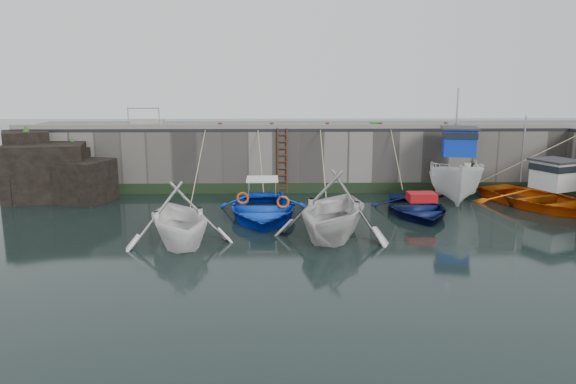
{
  "coord_description": "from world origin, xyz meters",
  "views": [
    {
      "loc": [
        -2.34,
        -17.04,
        5.63
      ],
      "look_at": [
        -1.85,
        4.41,
        1.2
      ],
      "focal_mm": 35.0,
      "sensor_mm": 36.0,
      "label": 1
    }
  ],
  "objects_px": {
    "boat_far_white": "(456,176)",
    "bollard_b": "(272,125)",
    "boat_near_white": "(179,242)",
    "fish_crate": "(376,125)",
    "ladder": "(282,161)",
    "boat_near_blue": "(263,216)",
    "bollard_d": "(381,125)",
    "boat_near_blacktrim": "(333,236)",
    "bollard_a": "(220,126)",
    "bollard_c": "(327,125)",
    "bollard_e": "(446,125)",
    "boat_near_navy": "(416,213)",
    "boat_far_orange": "(542,198)"
  },
  "relations": [
    {
      "from": "boat_near_blue",
      "to": "bollard_c",
      "type": "relative_size",
      "value": 20.4
    },
    {
      "from": "boat_near_white",
      "to": "fish_crate",
      "type": "bearing_deg",
      "value": 28.36
    },
    {
      "from": "boat_near_white",
      "to": "bollard_e",
      "type": "relative_size",
      "value": 16.34
    },
    {
      "from": "boat_near_navy",
      "to": "boat_far_orange",
      "type": "relative_size",
      "value": 0.67
    },
    {
      "from": "ladder",
      "to": "boat_near_blacktrim",
      "type": "height_order",
      "value": "ladder"
    },
    {
      "from": "boat_near_blue",
      "to": "bollard_c",
      "type": "xyz_separation_m",
      "value": [
        3.07,
        4.93,
        3.3
      ]
    },
    {
      "from": "ladder",
      "to": "bollard_a",
      "type": "relative_size",
      "value": 11.43
    },
    {
      "from": "ladder",
      "to": "boat_near_blue",
      "type": "height_order",
      "value": "ladder"
    },
    {
      "from": "fish_crate",
      "to": "bollard_d",
      "type": "xyz_separation_m",
      "value": [
        0.16,
        -0.28,
        0.0
      ]
    },
    {
      "from": "boat_near_white",
      "to": "boat_far_white",
      "type": "relative_size",
      "value": 0.68
    },
    {
      "from": "boat_near_navy",
      "to": "bollard_c",
      "type": "distance_m",
      "value": 6.57
    },
    {
      "from": "ladder",
      "to": "boat_far_orange",
      "type": "xyz_separation_m",
      "value": [
        11.38,
        -3.16,
        -1.19
      ]
    },
    {
      "from": "boat_near_blacktrim",
      "to": "bollard_b",
      "type": "distance_m",
      "value": 8.9
    },
    {
      "from": "ladder",
      "to": "boat_near_white",
      "type": "bearing_deg",
      "value": -114.06
    },
    {
      "from": "bollard_b",
      "to": "bollard_e",
      "type": "bearing_deg",
      "value": 0.0
    },
    {
      "from": "boat_near_navy",
      "to": "fish_crate",
      "type": "relative_size",
      "value": 8.6
    },
    {
      "from": "bollard_d",
      "to": "bollard_c",
      "type": "bearing_deg",
      "value": 180.0
    },
    {
      "from": "fish_crate",
      "to": "bollard_d",
      "type": "bearing_deg",
      "value": -37.16
    },
    {
      "from": "bollard_d",
      "to": "ladder",
      "type": "bearing_deg",
      "value": -176.0
    },
    {
      "from": "boat_near_white",
      "to": "boat_near_blue",
      "type": "distance_m",
      "value": 4.6
    },
    {
      "from": "bollard_a",
      "to": "bollard_e",
      "type": "bearing_deg",
      "value": 0.0
    },
    {
      "from": "boat_far_white",
      "to": "bollard_e",
      "type": "xyz_separation_m",
      "value": [
        -0.15,
        1.52,
        2.26
      ]
    },
    {
      "from": "bollard_c",
      "to": "bollard_e",
      "type": "bearing_deg",
      "value": 0.0
    },
    {
      "from": "ladder",
      "to": "boat_far_white",
      "type": "height_order",
      "value": "boat_far_white"
    },
    {
      "from": "boat_near_blacktrim",
      "to": "boat_near_navy",
      "type": "bearing_deg",
      "value": 60.54
    },
    {
      "from": "boat_far_white",
      "to": "bollard_b",
      "type": "xyz_separation_m",
      "value": [
        -8.65,
        1.52,
        2.26
      ]
    },
    {
      "from": "bollard_a",
      "to": "boat_far_orange",
      "type": "bearing_deg",
      "value": -13.67
    },
    {
      "from": "boat_near_navy",
      "to": "bollard_a",
      "type": "distance_m",
      "value": 10.24
    },
    {
      "from": "boat_near_white",
      "to": "bollard_b",
      "type": "bearing_deg",
      "value": 51.23
    },
    {
      "from": "fish_crate",
      "to": "bollard_b",
      "type": "relative_size",
      "value": 2.01
    },
    {
      "from": "boat_near_navy",
      "to": "boat_far_orange",
      "type": "xyz_separation_m",
      "value": [
        5.85,
        1.1,
        0.4
      ]
    },
    {
      "from": "bollard_b",
      "to": "bollard_d",
      "type": "distance_m",
      "value": 5.3
    },
    {
      "from": "boat_near_blue",
      "to": "fish_crate",
      "type": "height_order",
      "value": "fish_crate"
    },
    {
      "from": "boat_near_white",
      "to": "boat_near_navy",
      "type": "height_order",
      "value": "boat_near_white"
    },
    {
      "from": "boat_near_blue",
      "to": "fish_crate",
      "type": "xyz_separation_m",
      "value": [
        5.51,
        5.21,
        3.3
      ]
    },
    {
      "from": "ladder",
      "to": "bollard_a",
      "type": "height_order",
      "value": "bollard_a"
    },
    {
      "from": "bollard_a",
      "to": "bollard_b",
      "type": "bearing_deg",
      "value": 0.0
    },
    {
      "from": "bollard_b",
      "to": "bollard_d",
      "type": "height_order",
      "value": "same"
    },
    {
      "from": "boat_near_blacktrim",
      "to": "boat_near_blue",
      "type": "bearing_deg",
      "value": 149.75
    },
    {
      "from": "boat_near_white",
      "to": "bollard_d",
      "type": "height_order",
      "value": "bollard_d"
    },
    {
      "from": "boat_near_blue",
      "to": "fish_crate",
      "type": "bearing_deg",
      "value": 42.97
    },
    {
      "from": "bollard_c",
      "to": "bollard_e",
      "type": "height_order",
      "value": "same"
    },
    {
      "from": "fish_crate",
      "to": "bollard_d",
      "type": "relative_size",
      "value": 2.01
    },
    {
      "from": "ladder",
      "to": "fish_crate",
      "type": "bearing_deg",
      "value": 7.5
    },
    {
      "from": "boat_near_blue",
      "to": "boat_near_blacktrim",
      "type": "relative_size",
      "value": 1.12
    },
    {
      "from": "bollard_b",
      "to": "boat_near_white",
      "type": "bearing_deg",
      "value": -110.34
    },
    {
      "from": "boat_near_white",
      "to": "fish_crate",
      "type": "relative_size",
      "value": 8.11
    },
    {
      "from": "boat_far_white",
      "to": "boat_near_navy",
      "type": "bearing_deg",
      "value": -117.62
    },
    {
      "from": "boat_near_blue",
      "to": "bollard_a",
      "type": "relative_size",
      "value": 20.4
    },
    {
      "from": "boat_near_blue",
      "to": "bollard_b",
      "type": "bearing_deg",
      "value": 85.25
    }
  ]
}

